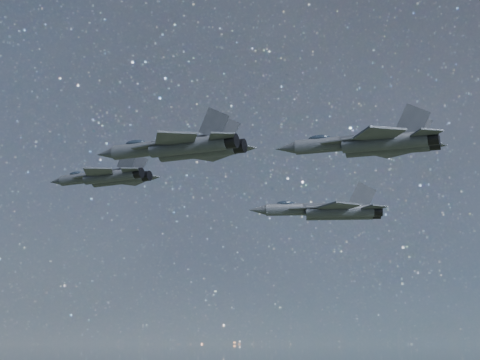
# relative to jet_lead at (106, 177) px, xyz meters

# --- Properties ---
(jet_lead) EXTENTS (16.54, 11.31, 4.15)m
(jet_lead) POSITION_rel_jet_lead_xyz_m (0.00, 0.00, 0.00)
(jet_lead) COLOR #2C3037
(jet_left) EXTENTS (19.63, 13.63, 4.93)m
(jet_left) POSITION_rel_jet_lead_xyz_m (27.70, 13.65, -3.27)
(jet_left) COLOR #2C3037
(jet_right) EXTENTS (17.14, 11.86, 4.30)m
(jet_right) POSITION_rel_jet_lead_xyz_m (17.18, -21.23, -2.61)
(jet_right) COLOR #2C3037
(jet_slot) EXTENTS (19.76, 13.88, 4.99)m
(jet_slot) POSITION_rel_jet_lead_xyz_m (35.05, -6.29, 0.70)
(jet_slot) COLOR #2C3037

